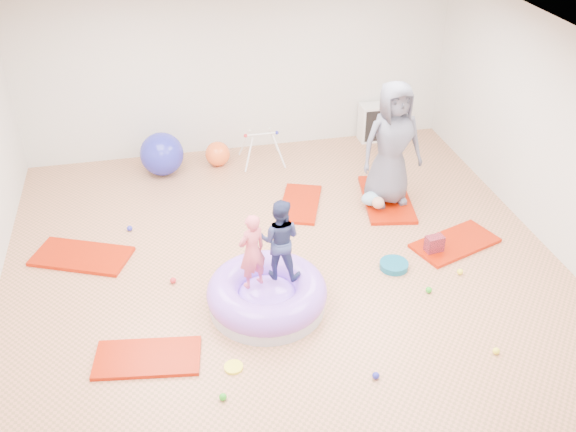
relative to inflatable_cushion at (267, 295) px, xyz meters
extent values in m
cube|color=tan|center=(0.36, 0.19, -0.17)|extent=(7.00, 8.00, 0.01)
cube|color=silver|center=(0.36, 0.19, 2.63)|extent=(7.00, 8.00, 0.01)
cube|color=silver|center=(0.36, 4.19, 1.23)|extent=(7.00, 0.01, 2.80)
cube|color=#991603|center=(-1.40, -0.57, -0.15)|extent=(1.18, 0.71, 0.05)
cube|color=#991603|center=(-2.17, 1.46, -0.15)|extent=(1.37, 1.05, 0.05)
cube|color=#991603|center=(0.90, 2.12, -0.15)|extent=(0.87, 1.19, 0.04)
cube|color=#991603|center=(2.69, 0.69, -0.15)|extent=(1.28, 0.92, 0.05)
cube|color=#991603|center=(2.18, 1.96, -0.14)|extent=(0.89, 1.43, 0.06)
cylinder|color=silver|center=(0.00, 0.00, -0.09)|extent=(1.35, 1.35, 0.15)
torus|color=#9B5EF4|center=(0.00, 0.00, 0.05)|extent=(1.40, 1.40, 0.37)
ellipsoid|color=#9B5EF4|center=(0.00, 0.00, -0.04)|extent=(0.74, 0.74, 0.33)
imported|color=#D55565|center=(-0.16, 0.00, 0.70)|extent=(0.40, 0.34, 0.93)
imported|color=navy|center=(0.18, 0.11, 0.73)|extent=(0.59, 0.53, 1.00)
imported|color=#535466|center=(2.16, 1.91, 0.79)|extent=(0.92, 0.63, 1.82)
ellipsoid|color=#85B2D2|center=(1.93, 1.81, -0.01)|extent=(0.38, 0.24, 0.22)
sphere|color=tan|center=(1.93, 1.64, 0.02)|extent=(0.18, 0.18, 0.18)
sphere|color=#FFF631|center=(2.47, 0.08, -0.13)|extent=(0.08, 0.08, 0.08)
sphere|color=green|center=(-0.69, -1.29, -0.13)|extent=(0.08, 0.08, 0.08)
sphere|color=#2528AC|center=(0.52, 0.59, -0.13)|extent=(0.08, 0.08, 0.08)
sphere|color=green|center=(1.95, -0.17, -0.13)|extent=(0.08, 0.08, 0.08)
sphere|color=#2528AC|center=(-1.55, 1.97, -0.13)|extent=(0.08, 0.08, 0.08)
sphere|color=#FFF631|center=(2.24, -1.29, -0.13)|extent=(0.08, 0.08, 0.08)
sphere|color=#2528AC|center=(0.87, -1.35, -0.13)|extent=(0.08, 0.08, 0.08)
sphere|color=red|center=(-1.05, 0.68, -0.13)|extent=(0.08, 0.08, 0.08)
sphere|color=#2528AC|center=(-1.00, 3.53, 0.17)|extent=(0.68, 0.68, 0.68)
sphere|color=orange|center=(-0.11, 3.63, 0.03)|extent=(0.40, 0.40, 0.40)
cylinder|color=silver|center=(0.35, 3.33, 0.11)|extent=(0.20, 0.20, 0.53)
cylinder|color=silver|center=(0.35, 3.78, 0.11)|extent=(0.20, 0.20, 0.53)
cylinder|color=silver|center=(0.84, 3.33, 0.11)|extent=(0.20, 0.20, 0.53)
cylinder|color=silver|center=(0.84, 3.78, 0.11)|extent=(0.20, 0.20, 0.53)
cylinder|color=silver|center=(0.60, 3.56, 0.34)|extent=(0.51, 0.03, 0.03)
sphere|color=red|center=(0.34, 3.56, 0.34)|extent=(0.06, 0.06, 0.06)
sphere|color=#2528AC|center=(0.85, 3.56, 0.34)|extent=(0.06, 0.06, 0.06)
cube|color=silver|center=(2.73, 3.99, 0.15)|extent=(0.65, 0.31, 0.65)
cube|color=black|center=(2.73, 3.84, 0.15)|extent=(0.56, 0.02, 0.56)
cube|color=silver|center=(2.73, 3.94, 0.15)|extent=(0.02, 0.22, 0.57)
cube|color=silver|center=(2.73, 3.94, 0.15)|extent=(0.57, 0.22, 0.02)
cylinder|color=#0F5979|center=(1.71, 0.38, -0.13)|extent=(0.36, 0.36, 0.08)
cube|color=red|center=(2.32, 0.56, -0.04)|extent=(0.25, 0.17, 0.27)
cylinder|color=#FFF631|center=(-0.53, -0.89, -0.16)|extent=(0.20, 0.20, 0.03)
camera|label=1|loc=(-1.01, -5.67, 4.77)|focal=40.00mm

